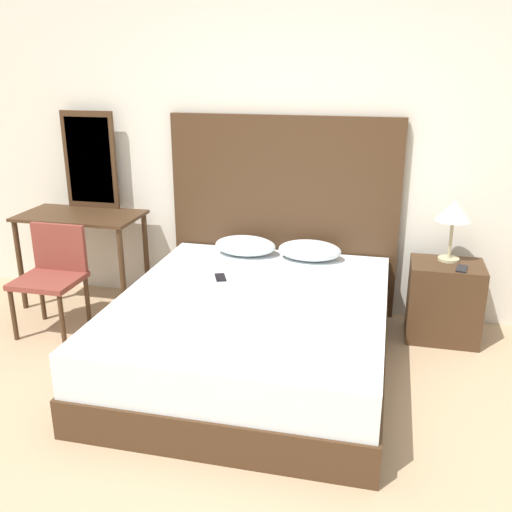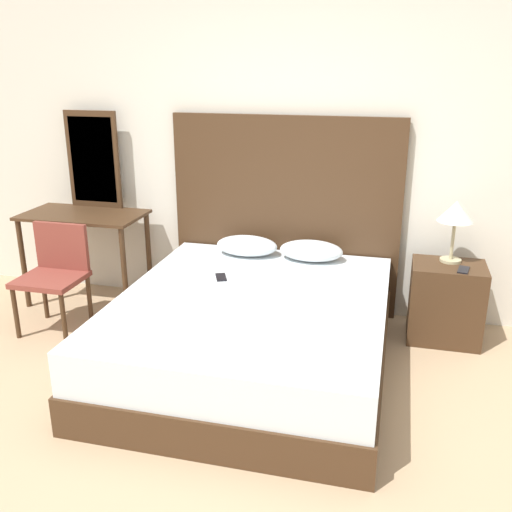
# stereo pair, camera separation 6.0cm
# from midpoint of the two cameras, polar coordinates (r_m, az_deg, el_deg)

# --- Properties ---
(ground_plane) EXTENTS (16.00, 16.00, 0.00)m
(ground_plane) POSITION_cam_midpoint_polar(r_m,az_deg,el_deg) (3.09, -3.47, -21.15)
(ground_plane) COLOR tan
(wall_back) EXTENTS (10.00, 0.06, 2.70)m
(wall_back) POSITION_cam_midpoint_polar(r_m,az_deg,el_deg) (4.59, 4.78, 10.87)
(wall_back) COLOR silver
(wall_back) RESTS_ON ground_plane
(bed) EXTENTS (1.76, 2.06, 0.52)m
(bed) POSITION_cam_midpoint_polar(r_m,az_deg,el_deg) (3.87, 0.07, -7.68)
(bed) COLOR #422B19
(bed) RESTS_ON ground_plane
(headboard) EXTENTS (1.85, 0.05, 1.60)m
(headboard) POSITION_cam_midpoint_polar(r_m,az_deg,el_deg) (4.64, 3.27, 4.04)
(headboard) COLOR #422B19
(headboard) RESTS_ON ground_plane
(pillow_left) EXTENTS (0.49, 0.31, 0.15)m
(pillow_left) POSITION_cam_midpoint_polar(r_m,az_deg,el_deg) (4.54, -0.54, 1.04)
(pillow_left) COLOR silver
(pillow_left) RESTS_ON bed
(pillow_right) EXTENTS (0.49, 0.31, 0.15)m
(pillow_right) POSITION_cam_midpoint_polar(r_m,az_deg,el_deg) (4.44, 5.92, 0.53)
(pillow_right) COLOR silver
(pillow_right) RESTS_ON bed
(phone_on_bed) EXTENTS (0.12, 0.17, 0.01)m
(phone_on_bed) POSITION_cam_midpoint_polar(r_m,az_deg,el_deg) (4.08, -3.10, -2.13)
(phone_on_bed) COLOR black
(phone_on_bed) RESTS_ON bed
(nightstand) EXTENTS (0.52, 0.40, 0.59)m
(nightstand) POSITION_cam_midpoint_polar(r_m,az_deg,el_deg) (4.46, 18.80, -4.42)
(nightstand) COLOR #422B19
(nightstand) RESTS_ON ground_plane
(table_lamp) EXTENTS (0.26, 0.26, 0.45)m
(table_lamp) POSITION_cam_midpoint_polar(r_m,az_deg,el_deg) (4.34, 19.73, 3.97)
(table_lamp) COLOR tan
(table_lamp) RESTS_ON nightstand
(phone_on_nightstand) EXTENTS (0.10, 0.16, 0.01)m
(phone_on_nightstand) POSITION_cam_midpoint_polar(r_m,az_deg,el_deg) (4.28, 20.42, -1.30)
(phone_on_nightstand) COLOR black
(phone_on_nightstand) RESTS_ON nightstand
(vanity_desk) EXTENTS (1.00, 0.54, 0.79)m
(vanity_desk) POSITION_cam_midpoint_polar(r_m,az_deg,el_deg) (4.98, -16.46, 2.64)
(vanity_desk) COLOR #422B19
(vanity_desk) RESTS_ON ground_plane
(vanity_mirror) EXTENTS (0.47, 0.03, 0.81)m
(vanity_mirror) POSITION_cam_midpoint_polar(r_m,az_deg,el_deg) (5.07, -15.63, 9.25)
(vanity_mirror) COLOR #422B19
(vanity_mirror) RESTS_ON vanity_desk
(chair) EXTENTS (0.46, 0.43, 0.81)m
(chair) POSITION_cam_midpoint_polar(r_m,az_deg,el_deg) (4.62, -19.09, -1.28)
(chair) COLOR brown
(chair) RESTS_ON ground_plane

